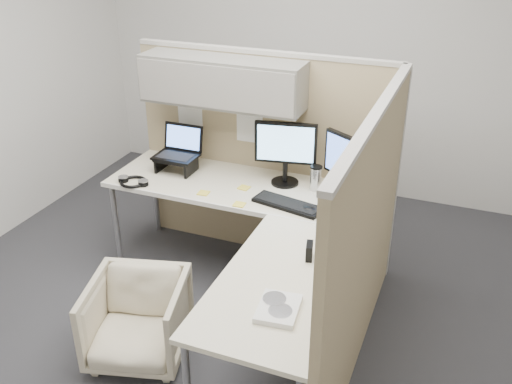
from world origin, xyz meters
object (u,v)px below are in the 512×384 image
at_px(office_chair, 137,316).
at_px(keyboard, 288,204).
at_px(monitor_left, 286,148).
at_px(desk, 252,223).

xyz_separation_m(office_chair, keyboard, (0.64, 0.92, 0.45)).
height_order(office_chair, keyboard, keyboard).
bearing_deg(keyboard, monitor_left, 123.84).
bearing_deg(monitor_left, office_chair, -123.20).
height_order(desk, keyboard, keyboard).
relative_size(desk, office_chair, 3.40).
relative_size(monitor_left, keyboard, 0.97).
distance_m(monitor_left, keyboard, 0.44).
height_order(desk, monitor_left, monitor_left).
distance_m(desk, monitor_left, 0.64).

